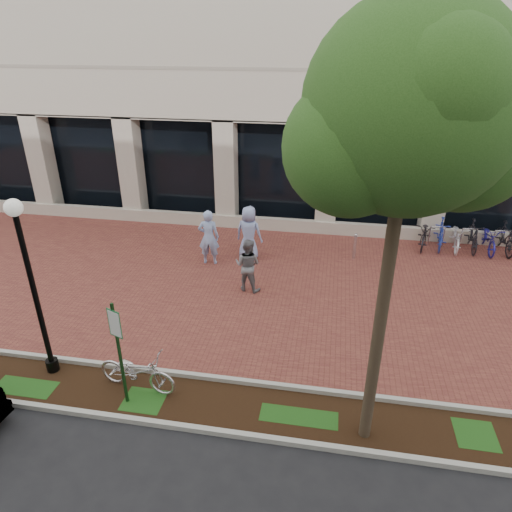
% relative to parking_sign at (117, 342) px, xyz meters
% --- Properties ---
extents(ground, '(120.00, 120.00, 0.00)m').
position_rel_parking_sign_xyz_m(ground, '(1.78, 5.49, -1.58)').
color(ground, black).
rests_on(ground, ground).
extents(brick_plaza, '(40.00, 9.00, 0.01)m').
position_rel_parking_sign_xyz_m(brick_plaza, '(1.78, 5.49, -1.57)').
color(brick_plaza, brown).
rests_on(brick_plaza, ground).
extents(planting_strip, '(40.00, 1.50, 0.01)m').
position_rel_parking_sign_xyz_m(planting_strip, '(1.78, 0.24, -1.57)').
color(planting_strip, black).
rests_on(planting_strip, ground).
extents(curb_plaza_side, '(40.00, 0.12, 0.12)m').
position_rel_parking_sign_xyz_m(curb_plaza_side, '(1.78, 0.99, -1.52)').
color(curb_plaza_side, '#A9A9A0').
rests_on(curb_plaza_side, ground).
extents(curb_street_side, '(40.00, 0.12, 0.12)m').
position_rel_parking_sign_xyz_m(curb_street_side, '(1.78, -0.51, -1.52)').
color(curb_street_side, '#A9A9A0').
rests_on(curb_street_side, ground).
extents(parking_sign, '(0.34, 0.07, 2.48)m').
position_rel_parking_sign_xyz_m(parking_sign, '(0.00, 0.00, 0.00)').
color(parking_sign, '#153C19').
rests_on(parking_sign, ground).
extents(lamppost, '(0.36, 0.36, 4.23)m').
position_rel_parking_sign_xyz_m(lamppost, '(-2.14, 0.67, 0.82)').
color(lamppost, black).
rests_on(lamppost, ground).
extents(street_tree, '(3.67, 3.06, 7.73)m').
position_rel_parking_sign_xyz_m(street_tree, '(5.03, 0.02, 4.42)').
color(street_tree, '#463828').
rests_on(street_tree, ground).
extents(locked_bicycle, '(1.91, 0.88, 0.97)m').
position_rel_parking_sign_xyz_m(locked_bicycle, '(0.08, 0.46, -1.09)').
color(locked_bicycle, silver).
rests_on(locked_bicycle, ground).
extents(pedestrian_left, '(0.75, 0.54, 1.92)m').
position_rel_parking_sign_xyz_m(pedestrian_left, '(0.02, 6.71, -0.61)').
color(pedestrian_left, '#97AEE1').
rests_on(pedestrian_left, ground).
extents(pedestrian_mid, '(0.92, 0.78, 1.67)m').
position_rel_parking_sign_xyz_m(pedestrian_mid, '(1.64, 5.17, -0.74)').
color(pedestrian_mid, slate).
rests_on(pedestrian_mid, ground).
extents(pedestrian_right, '(1.02, 0.76, 1.90)m').
position_rel_parking_sign_xyz_m(pedestrian_right, '(1.27, 7.33, -0.62)').
color(pedestrian_right, '#8EA0D4').
rests_on(pedestrian_right, ground).
extents(bollard, '(0.12, 0.12, 0.95)m').
position_rel_parking_sign_xyz_m(bollard, '(4.90, 7.91, -1.09)').
color(bollard, silver).
rests_on(bollard, ground).
extents(bike_rack_cluster, '(4.22, 1.94, 1.08)m').
position_rel_parking_sign_xyz_m(bike_rack_cluster, '(9.11, 9.41, -1.07)').
color(bike_rack_cluster, black).
rests_on(bike_rack_cluster, ground).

